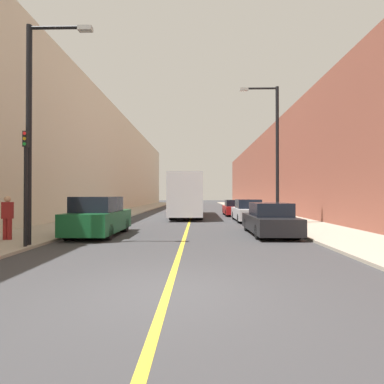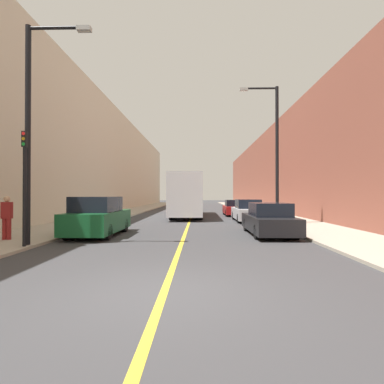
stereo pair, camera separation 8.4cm
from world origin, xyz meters
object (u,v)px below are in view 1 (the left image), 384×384
Objects in this scene: bus at (188,195)px; traffic_light at (26,183)px; car_right_near at (270,220)px; car_right_mid at (247,211)px; car_right_far at (234,208)px; street_lamp_right at (274,147)px; pedestrian at (7,217)px; parked_suv_left at (99,218)px; street_lamp_left at (34,120)px.

traffic_light is at bearing -107.70° from bus.
car_right_mid is at bearing 88.75° from car_right_near.
street_lamp_right is (1.38, -8.86, 4.19)m from car_right_far.
bus reaches higher than pedestrian.
bus is 9.89m from street_lamp_right.
bus is 1.33× the size of street_lamp_right.
parked_suv_left is at bearing -106.70° from bus.
pedestrian is (-10.95, -2.41, 0.32)m from car_right_near.
traffic_light is (-0.09, -0.35, -2.27)m from street_lamp_left.
street_lamp_right is 4.86× the size of pedestrian.
traffic_light is at bearing -157.08° from car_right_near.
street_lamp_left is 13.17m from street_lamp_right.
car_right_near is 6.10m from street_lamp_right.
car_right_near is 0.56× the size of street_lamp_right.
car_right_near is at bearing 21.24° from street_lamp_left.
pedestrian is at bearing -146.08° from parked_suv_left.
pedestrian is at bearing -115.04° from bus.
street_lamp_left is 1.98× the size of traffic_light.
street_lamp_right is (1.32, 4.27, 4.15)m from car_right_near.
parked_suv_left is 5.06m from street_lamp_left.
car_right_near is (7.96, 0.40, -0.15)m from parked_suv_left.
traffic_light is at bearing -104.05° from street_lamp_left.
parked_suv_left is 7.98m from car_right_near.
street_lamp_left reaches higher than car_right_near.
car_right_far is at bearing 54.96° from pedestrian.
street_lamp_right reaches higher than pedestrian.
street_lamp_right is at bearing 26.68° from parked_suv_left.
bus is 16.44m from street_lamp_left.
pedestrian is (-2.99, -2.01, 0.17)m from parked_suv_left.
street_lamp_left is (-4.95, -15.45, 2.68)m from bus.
car_right_mid is 5.24m from street_lamp_right.
bus is 16.59m from traffic_light.
bus is at bearing 73.30° from parked_suv_left.
pedestrian is at bearing 145.29° from street_lamp_left.
street_lamp_left is at bearing -107.78° from bus.
parked_suv_left is at bearing -153.32° from street_lamp_right.
traffic_light is at bearing -142.36° from street_lamp_right.
traffic_light reaches higher than bus.
parked_suv_left is 0.57× the size of street_lamp_left.
car_right_mid is at bearing 49.14° from street_lamp_left.
bus is 2.48× the size of parked_suv_left.
traffic_light is (-9.27, -17.07, 1.63)m from car_right_far.
car_right_far is 1.06× the size of traffic_light.
bus reaches higher than car_right_far.
car_right_near reaches higher than car_right_far.
traffic_light is (-9.49, -11.22, 1.58)m from car_right_mid.
street_lamp_right is at bearing 72.79° from car_right_near.
car_right_near is at bearing -89.75° from car_right_far.
car_right_mid is 0.56× the size of street_lamp_right.
bus is 6.47× the size of pedestrian.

